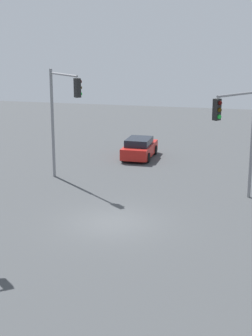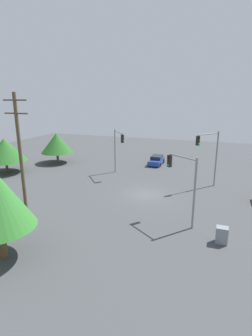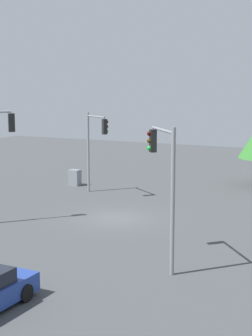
{
  "view_description": "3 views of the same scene",
  "coord_description": "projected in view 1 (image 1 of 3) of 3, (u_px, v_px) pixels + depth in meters",
  "views": [
    {
      "loc": [
        -22.0,
        -6.33,
        8.66
      ],
      "look_at": [
        -2.16,
        -1.21,
        3.3
      ],
      "focal_mm": 55.0,
      "sensor_mm": 36.0,
      "label": 1
    },
    {
      "loc": [
        7.13,
        -26.33,
        10.4
      ],
      "look_at": [
        -2.38,
        0.02,
        2.82
      ],
      "focal_mm": 28.0,
      "sensor_mm": 36.0,
      "label": 2
    },
    {
      "loc": [
        -14.4,
        26.33,
        7.72
      ],
      "look_at": [
        -0.43,
        -0.58,
        2.99
      ],
      "focal_mm": 55.0,
      "sensor_mm": 36.0,
      "label": 3
    }
  ],
  "objects": [
    {
      "name": "traffic_signal_cross",
      "position": [
        238.0,
        127.0,
        26.31
      ],
      "size": [
        2.72,
        2.04,
        5.96
      ],
      "rotation": [
        0.0,
        0.0,
        2.52
      ],
      "color": "gray",
      "rests_on": "ground_plane"
    },
    {
      "name": "ground_plane",
      "position": [
        113.0,
        222.0,
        24.33
      ],
      "size": [
        80.0,
        80.0,
        0.0
      ],
      "primitive_type": "plane",
      "color": "#424447"
    },
    {
      "name": "traffic_signal_main",
      "position": [
        62.0,
        107.0,
        30.09
      ],
      "size": [
        2.38,
        2.72,
        6.65
      ],
      "rotation": [
        0.0,
        0.0,
        4.0
      ],
      "color": "gray",
      "rests_on": "ground_plane"
    },
    {
      "name": "sedan_red",
      "position": [
        139.0,
        148.0,
        36.82
      ],
      "size": [
        4.11,
        1.98,
        1.46
      ],
      "rotation": [
        0.0,
        0.0,
        -1.57
      ],
      "color": "red",
      "rests_on": "ground_plane"
    }
  ]
}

